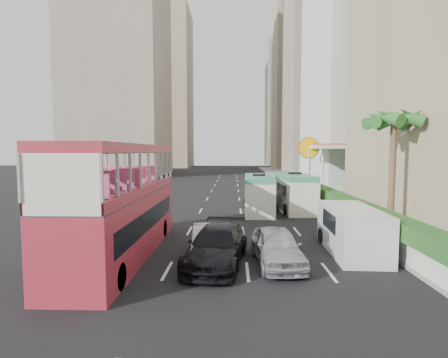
{
  "coord_description": "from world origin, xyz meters",
  "views": [
    {
      "loc": [
        -0.95,
        -15.49,
        4.76
      ],
      "look_at": [
        -1.5,
        4.0,
        3.2
      ],
      "focal_mm": 28.0,
      "sensor_mm": 36.0,
      "label": 1
    }
  ],
  "objects_px": {
    "van_asset": "(260,206)",
    "panel_van_near": "(352,230)",
    "car_silver_lane_b": "(277,264)",
    "minibus_near": "(259,194)",
    "palm_tree": "(392,176)",
    "minibus_far": "(294,192)",
    "shell_station": "(334,170)",
    "panel_van_far": "(280,184)",
    "double_decker_bus": "(122,201)",
    "car_silver_lane_a": "(211,260)",
    "car_black": "(217,264)"
  },
  "relations": [
    {
      "from": "car_black",
      "to": "panel_van_near",
      "type": "height_order",
      "value": "panel_van_near"
    },
    {
      "from": "shell_station",
      "to": "car_silver_lane_b",
      "type": "bearing_deg",
      "value": -110.79
    },
    {
      "from": "car_black",
      "to": "panel_van_far",
      "type": "distance_m",
      "value": 25.43
    },
    {
      "from": "panel_van_far",
      "to": "double_decker_bus",
      "type": "bearing_deg",
      "value": -104.07
    },
    {
      "from": "double_decker_bus",
      "to": "car_silver_lane_a",
      "type": "xyz_separation_m",
      "value": [
        4.08,
        -0.62,
        -2.53
      ]
    },
    {
      "from": "car_silver_lane_b",
      "to": "palm_tree",
      "type": "bearing_deg",
      "value": 31.46
    },
    {
      "from": "minibus_near",
      "to": "palm_tree",
      "type": "distance_m",
      "value": 10.4
    },
    {
      "from": "panel_van_near",
      "to": "shell_station",
      "type": "relative_size",
      "value": 0.66
    },
    {
      "from": "double_decker_bus",
      "to": "car_silver_lane_a",
      "type": "bearing_deg",
      "value": -8.61
    },
    {
      "from": "double_decker_bus",
      "to": "minibus_near",
      "type": "height_order",
      "value": "double_decker_bus"
    },
    {
      "from": "car_black",
      "to": "minibus_far",
      "type": "bearing_deg",
      "value": 75.54
    },
    {
      "from": "double_decker_bus",
      "to": "panel_van_far",
      "type": "xyz_separation_m",
      "value": [
        10.18,
        23.61,
        -1.48
      ]
    },
    {
      "from": "van_asset",
      "to": "palm_tree",
      "type": "bearing_deg",
      "value": -54.71
    },
    {
      "from": "minibus_far",
      "to": "palm_tree",
      "type": "distance_m",
      "value": 9.57
    },
    {
      "from": "double_decker_bus",
      "to": "car_black",
      "type": "relative_size",
      "value": 2.04
    },
    {
      "from": "van_asset",
      "to": "minibus_far",
      "type": "xyz_separation_m",
      "value": [
        2.59,
        -2.01,
        1.46
      ]
    },
    {
      "from": "car_silver_lane_a",
      "to": "car_black",
      "type": "distance_m",
      "value": 0.56
    },
    {
      "from": "van_asset",
      "to": "car_silver_lane_a",
      "type": "bearing_deg",
      "value": -98.36
    },
    {
      "from": "double_decker_bus",
      "to": "car_silver_lane_b",
      "type": "height_order",
      "value": "double_decker_bus"
    },
    {
      "from": "double_decker_bus",
      "to": "palm_tree",
      "type": "height_order",
      "value": "palm_tree"
    },
    {
      "from": "panel_van_far",
      "to": "minibus_far",
      "type": "bearing_deg",
      "value": -82.15
    },
    {
      "from": "car_black",
      "to": "panel_van_near",
      "type": "bearing_deg",
      "value": 25.03
    },
    {
      "from": "car_silver_lane_a",
      "to": "shell_station",
      "type": "height_order",
      "value": "shell_station"
    },
    {
      "from": "car_black",
      "to": "minibus_near",
      "type": "height_order",
      "value": "minibus_near"
    },
    {
      "from": "palm_tree",
      "to": "shell_station",
      "type": "xyz_separation_m",
      "value": [
        2.2,
        19.0,
        -0.63
      ]
    },
    {
      "from": "panel_van_near",
      "to": "double_decker_bus",
      "type": "bearing_deg",
      "value": -173.35
    },
    {
      "from": "car_silver_lane_b",
      "to": "minibus_near",
      "type": "height_order",
      "value": "minibus_near"
    },
    {
      "from": "panel_van_near",
      "to": "shell_station",
      "type": "height_order",
      "value": "shell_station"
    },
    {
      "from": "minibus_near",
      "to": "panel_van_far",
      "type": "relative_size",
      "value": 1.23
    },
    {
      "from": "panel_van_near",
      "to": "palm_tree",
      "type": "height_order",
      "value": "palm_tree"
    },
    {
      "from": "van_asset",
      "to": "car_silver_lane_b",
      "type": "bearing_deg",
      "value": -87.96
    },
    {
      "from": "double_decker_bus",
      "to": "shell_station",
      "type": "xyz_separation_m",
      "value": [
        16.0,
        23.0,
        0.22
      ]
    },
    {
      "from": "palm_tree",
      "to": "van_asset",
      "type": "bearing_deg",
      "value": 121.61
    },
    {
      "from": "palm_tree",
      "to": "minibus_far",
      "type": "bearing_deg",
      "value": 114.54
    },
    {
      "from": "van_asset",
      "to": "palm_tree",
      "type": "xyz_separation_m",
      "value": [
        6.48,
        -10.54,
        3.38
      ]
    },
    {
      "from": "car_silver_lane_b",
      "to": "palm_tree",
      "type": "distance_m",
      "value": 9.23
    },
    {
      "from": "car_silver_lane_a",
      "to": "panel_van_far",
      "type": "height_order",
      "value": "panel_van_far"
    },
    {
      "from": "palm_tree",
      "to": "panel_van_near",
      "type": "bearing_deg",
      "value": -135.3
    },
    {
      "from": "panel_van_near",
      "to": "car_silver_lane_b",
      "type": "bearing_deg",
      "value": -150.95
    },
    {
      "from": "panel_van_far",
      "to": "shell_station",
      "type": "xyz_separation_m",
      "value": [
        5.82,
        -0.61,
        1.7
      ]
    },
    {
      "from": "minibus_far",
      "to": "car_silver_lane_b",
      "type": "bearing_deg",
      "value": -105.72
    },
    {
      "from": "panel_van_near",
      "to": "palm_tree",
      "type": "distance_m",
      "value": 5.08
    },
    {
      "from": "car_silver_lane_a",
      "to": "car_silver_lane_b",
      "type": "xyz_separation_m",
      "value": [
        2.79,
        -0.44,
        0.0
      ]
    },
    {
      "from": "car_silver_lane_b",
      "to": "car_black",
      "type": "distance_m",
      "value": 2.53
    },
    {
      "from": "van_asset",
      "to": "panel_van_near",
      "type": "distance_m",
      "value": 14.14
    },
    {
      "from": "double_decker_bus",
      "to": "panel_van_near",
      "type": "height_order",
      "value": "double_decker_bus"
    },
    {
      "from": "palm_tree",
      "to": "double_decker_bus",
      "type": "bearing_deg",
      "value": -163.84
    },
    {
      "from": "van_asset",
      "to": "panel_van_near",
      "type": "relative_size",
      "value": 1.03
    },
    {
      "from": "panel_van_far",
      "to": "palm_tree",
      "type": "height_order",
      "value": "palm_tree"
    },
    {
      "from": "double_decker_bus",
      "to": "panel_van_near",
      "type": "distance_m",
      "value": 10.73
    }
  ]
}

